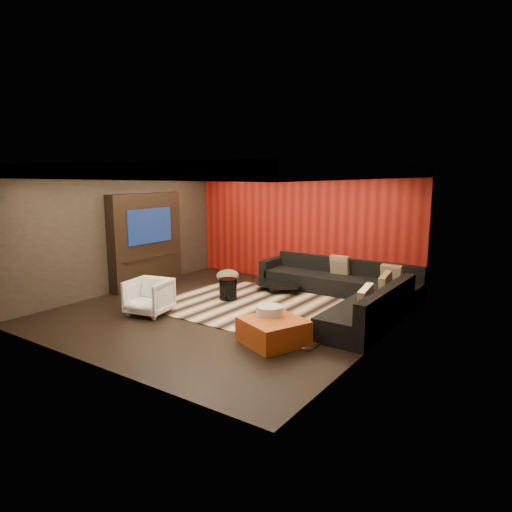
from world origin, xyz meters
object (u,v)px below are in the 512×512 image
Objects in this scene: orange_ottoman at (273,331)px; armchair at (149,297)px; sectional_sofa at (348,292)px; drum_stool at (228,289)px; coffee_table at (277,287)px; white_side_table at (269,322)px.

armchair is (-2.76, -0.07, 0.15)m from orange_ottoman.
armchair is at bearing -135.74° from sectional_sofa.
drum_stool reaches higher than orange_ottoman.
coffee_table is 1.26m from drum_stool.
white_side_table is 0.15× the size of sectional_sofa.
drum_stool is 2.64m from orange_ottoman.
sectional_sofa is at bearing 27.42° from drum_stool.
drum_stool is 0.50× the size of orange_ottoman.
sectional_sofa is (2.86, 2.79, -0.08)m from armchair.
drum_stool is at bearing -114.08° from coffee_table.
sectional_sofa reaches higher than coffee_table.
orange_ottoman is (2.13, -1.56, -0.05)m from drum_stool.
sectional_sofa is (0.27, 2.57, -0.01)m from white_side_table.
sectional_sofa is at bearing 84.01° from white_side_table.
white_side_table is 0.24m from orange_ottoman.
white_side_table is 0.62× the size of orange_ottoman.
sectional_sofa reaches higher than drum_stool.
drum_stool is 2.51m from sectional_sofa.
white_side_table is at bearing 139.55° from orange_ottoman.
drum_stool reaches higher than coffee_table.
drum_stool is at bearing 144.10° from white_side_table.
coffee_table is 0.32× the size of sectional_sofa.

